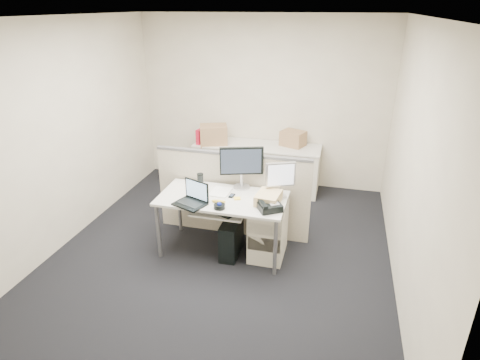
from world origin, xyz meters
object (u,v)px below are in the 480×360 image
(desk, at_px, (223,202))
(monitor_main, at_px, (242,168))
(laptop, at_px, (189,195))
(desk_phone, at_px, (270,207))

(desk, bearing_deg, monitor_main, 64.89)
(desk, relative_size, laptop, 4.39)
(laptop, bearing_deg, monitor_main, 74.35)
(desk, distance_m, laptop, 0.45)
(monitor_main, height_order, desk_phone, monitor_main)
(monitor_main, distance_m, desk_phone, 0.71)
(laptop, bearing_deg, desk_phone, 27.56)
(desk, xyz_separation_m, desk_phone, (0.60, -0.18, 0.10))
(desk, distance_m, desk_phone, 0.64)
(desk_phone, bearing_deg, desk, 131.74)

